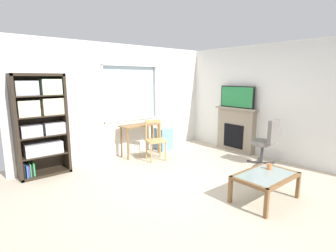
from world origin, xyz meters
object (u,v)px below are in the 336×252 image
desk_under_window (140,130)px  fireplace (236,129)px  plastic_drawer_unit (163,139)px  sippy_cup (269,166)px  office_chair (267,140)px  wooden_chair (155,140)px  tv (237,97)px  bookshelf (41,121)px  coffee_table (266,178)px

desk_under_window → fireplace: (2.06, -1.23, -0.06)m
plastic_drawer_unit → sippy_cup: size_ratio=6.31×
desk_under_window → office_chair: size_ratio=0.98×
fireplace → sippy_cup: fireplace is taller
wooden_chair → sippy_cup: size_ratio=10.00×
fireplace → plastic_drawer_unit: bearing=136.2°
wooden_chair → office_chair: size_ratio=0.90×
sippy_cup → tv: bearing=48.0°
office_chair → fireplace: bearing=67.7°
bookshelf → coffee_table: bearing=-55.3°
office_chair → sippy_cup: bearing=-148.7°
wooden_chair → office_chair: office_chair is taller
plastic_drawer_unit → sippy_cup: (-0.35, -3.13, 0.17)m
desk_under_window → tv: 2.50m
sippy_cup → office_chair: bearing=31.3°
bookshelf → tv: (4.18, -1.34, 0.33)m
bookshelf → fireplace: size_ratio=1.71×
bookshelf → office_chair: (3.75, -2.44, -0.49)m
fireplace → office_chair: (-0.45, -1.10, -0.00)m
fireplace → bookshelf: bearing=162.3°
bookshelf → plastic_drawer_unit: bearing=-1.1°
wooden_chair → sippy_cup: wooden_chair is taller
desk_under_window → sippy_cup: (0.38, -3.08, -0.15)m
tv → fireplace: bearing=0.0°
tv → office_chair: bearing=-111.4°
wooden_chair → coffee_table: 2.66m
bookshelf → tv: bearing=-17.8°
coffee_table → sippy_cup: sippy_cup is taller
wooden_chair → tv: bearing=-19.8°
plastic_drawer_unit → bookshelf: bearing=178.9°
tv → bookshelf: bearing=162.2°
fireplace → coffee_table: fireplace is taller
wooden_chair → office_chair: 2.39m
fireplace → office_chair: bearing=-112.3°
fireplace → sippy_cup: (-1.69, -1.85, -0.10)m
desk_under_window → sippy_cup: desk_under_window is taller
wooden_chair → fireplace: (2.01, -0.72, 0.09)m
plastic_drawer_unit → wooden_chair: bearing=-139.9°
tv → coffee_table: tv is taller
plastic_drawer_unit → sippy_cup: 3.16m
fireplace → desk_under_window: bearing=149.2°
coffee_table → sippy_cup: 0.28m
bookshelf → office_chair: size_ratio=1.92×
plastic_drawer_unit → coffee_table: (-0.59, -3.22, 0.07)m
plastic_drawer_unit → sippy_cup: plastic_drawer_unit is taller
desk_under_window → tv: bearing=-31.1°
plastic_drawer_unit → tv: tv is taller
wooden_chair → sippy_cup: (0.32, -2.57, -0.01)m
fireplace → coffee_table: bearing=-134.9°
sippy_cup → plastic_drawer_unit: bearing=83.6°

